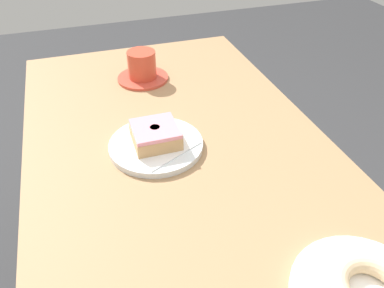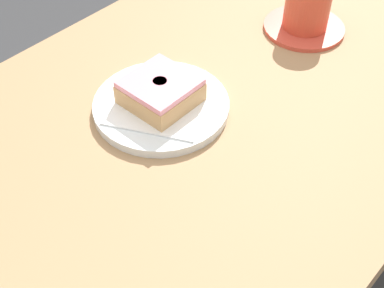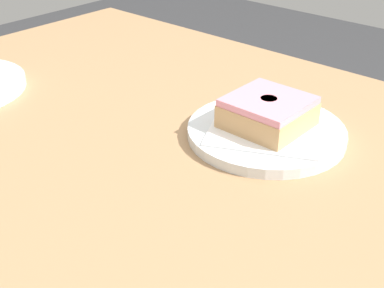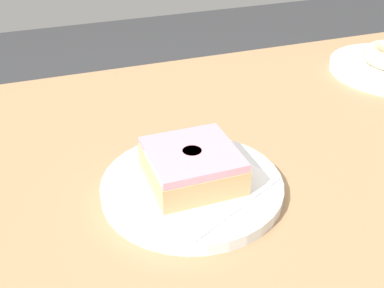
{
  "view_description": "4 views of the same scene",
  "coord_description": "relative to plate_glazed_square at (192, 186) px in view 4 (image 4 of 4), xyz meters",
  "views": [
    {
      "loc": [
        0.66,
        -0.19,
        1.28
      ],
      "look_at": [
        0.03,
        0.01,
        0.78
      ],
      "focal_mm": 35.9,
      "sensor_mm": 36.0,
      "label": 1
    },
    {
      "loc": [
        0.41,
        0.42,
        1.31
      ],
      "look_at": [
        0.01,
        0.06,
        0.77
      ],
      "focal_mm": 50.45,
      "sensor_mm": 36.0,
      "label": 2
    },
    {
      "loc": [
        -0.38,
        0.48,
        1.08
      ],
      "look_at": [
        -0.0,
        0.06,
        0.75
      ],
      "focal_mm": 48.07,
      "sensor_mm": 36.0,
      "label": 3
    },
    {
      "loc": [
        -0.2,
        -0.48,
        1.08
      ],
      "look_at": [
        -0.02,
        0.01,
        0.76
      ],
      "focal_mm": 44.33,
      "sensor_mm": 36.0,
      "label": 4
    }
  ],
  "objects": [
    {
      "name": "table",
      "position": [
        0.04,
        0.05,
        -0.08
      ],
      "size": [
        1.27,
        0.7,
        0.73
      ],
      "color": "#A27A52",
      "rests_on": "ground_plane"
    },
    {
      "name": "plate_glazed_square",
      "position": [
        0.0,
        0.0,
        0.0
      ],
      "size": [
        0.22,
        0.22,
        0.01
      ],
      "primitive_type": "cylinder",
      "color": "white",
      "rests_on": "table"
    },
    {
      "name": "napkin_glazed_square",
      "position": [
        0.0,
        0.0,
        0.01
      ],
      "size": [
        0.2,
        0.2,
        0.0
      ],
      "primitive_type": "cube",
      "rotation": [
        0.0,
        0.0,
        0.46
      ],
      "color": "white",
      "rests_on": "plate_glazed_square"
    },
    {
      "name": "donut_glazed_square",
      "position": [
        0.0,
        0.0,
        0.03
      ],
      "size": [
        0.1,
        0.1,
        0.04
      ],
      "color": "tan",
      "rests_on": "napkin_glazed_square"
    }
  ]
}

